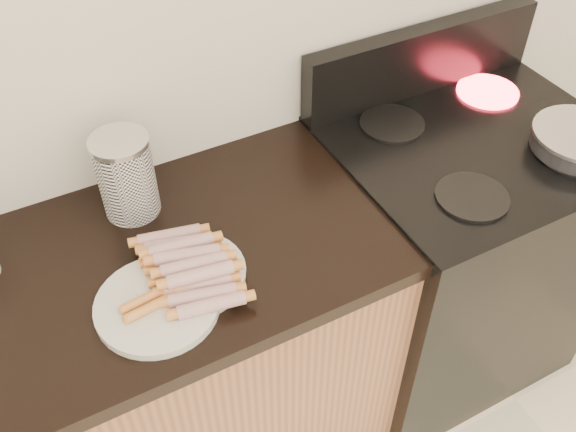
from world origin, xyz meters
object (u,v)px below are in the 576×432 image
canister (126,176)px  side_plate (157,305)px  main_plate (190,276)px  stove (450,255)px

canister → side_plate: bearing=-99.1°
main_plate → canister: size_ratio=1.14×
stove → main_plate: 0.98m
main_plate → side_plate: size_ratio=0.91×
main_plate → canister: canister is taller
stove → side_plate: 1.07m
main_plate → canister: (-0.04, 0.27, 0.10)m
stove → canister: bearing=168.0°
stove → side_plate: (-0.96, -0.12, 0.45)m
side_plate → stove: bearing=7.1°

